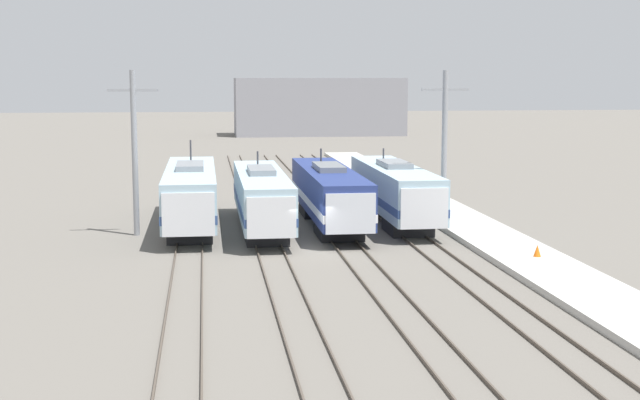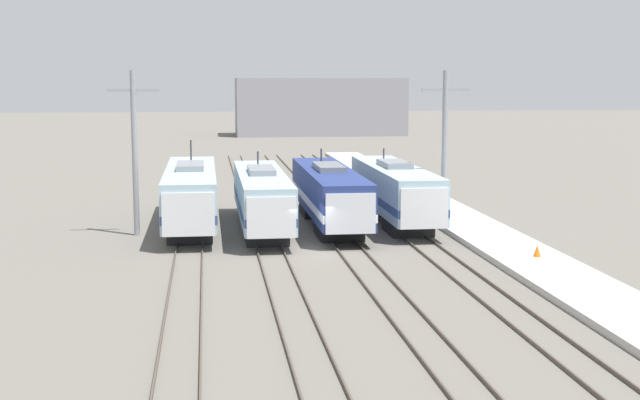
% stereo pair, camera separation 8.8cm
% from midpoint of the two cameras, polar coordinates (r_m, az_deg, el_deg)
% --- Properties ---
extents(ground_plane, '(400.00, 400.00, 0.00)m').
position_cam_midpoint_polar(ground_plane, '(48.96, -0.67, -3.30)').
color(ground_plane, '#666059').
extents(rail_pair_far_left, '(1.51, 120.00, 0.15)m').
position_cam_midpoint_polar(rail_pair_far_left, '(48.63, -8.43, -3.37)').
color(rail_pair_far_left, '#4C4238').
rests_on(rail_pair_far_left, ground_plane).
extents(rail_pair_center_left, '(1.51, 120.00, 0.15)m').
position_cam_midpoint_polar(rail_pair_center_left, '(48.74, -3.24, -3.27)').
color(rail_pair_center_left, '#4C4238').
rests_on(rail_pair_center_left, ground_plane).
extents(rail_pair_center_right, '(1.51, 120.00, 0.15)m').
position_cam_midpoint_polar(rail_pair_center_right, '(49.25, 1.87, -3.15)').
color(rail_pair_center_right, '#4C4238').
rests_on(rail_pair_center_right, ground_plane).
extents(rail_pair_far_right, '(1.51, 120.00, 0.15)m').
position_cam_midpoint_polar(rail_pair_far_right, '(50.14, 6.85, -3.00)').
color(rail_pair_far_right, '#4C4238').
rests_on(rail_pair_far_right, ground_plane).
extents(locomotive_far_left, '(3.13, 17.28, 5.30)m').
position_cam_midpoint_polar(locomotive_far_left, '(56.42, -8.33, 0.29)').
color(locomotive_far_left, '#232326').
rests_on(locomotive_far_left, ground_plane).
extents(locomotive_center_left, '(2.91, 16.73, 4.63)m').
position_cam_midpoint_polar(locomotive_center_left, '(55.13, -3.78, 0.09)').
color(locomotive_center_left, '#232326').
rests_on(locomotive_center_left, ground_plane).
extents(locomotive_center_right, '(3.05, 17.45, 4.66)m').
position_cam_midpoint_polar(locomotive_center_right, '(56.67, 0.59, 0.33)').
color(locomotive_center_right, black).
rests_on(locomotive_center_right, ground_plane).
extents(locomotive_far_right, '(3.04, 16.37, 4.61)m').
position_cam_midpoint_polar(locomotive_far_right, '(58.00, 4.82, 0.52)').
color(locomotive_far_right, '#232326').
rests_on(locomotive_far_right, ground_plane).
extents(catenary_tower_left, '(3.00, 0.35, 9.90)m').
position_cam_midpoint_polar(catenary_tower_left, '(54.34, -11.83, 3.16)').
color(catenary_tower_left, gray).
rests_on(catenary_tower_left, ground_plane).
extents(catenary_tower_right, '(3.00, 0.35, 9.90)m').
position_cam_midpoint_polar(catenary_tower_right, '(56.17, 7.92, 3.40)').
color(catenary_tower_right, gray).
rests_on(catenary_tower_right, ground_plane).
extents(platform, '(4.00, 120.00, 0.33)m').
position_cam_midpoint_polar(platform, '(51.33, 11.49, -2.75)').
color(platform, '#B7B5AD').
rests_on(platform, ground_plane).
extents(traffic_cone, '(0.39, 0.39, 0.61)m').
position_cam_midpoint_polar(traffic_cone, '(47.13, 13.68, -3.17)').
color(traffic_cone, orange).
rests_on(traffic_cone, platform).
extents(depot_building, '(27.54, 10.29, 9.36)m').
position_cam_midpoint_polar(depot_building, '(147.42, -0.09, 6.00)').
color(depot_building, gray).
rests_on(depot_building, ground_plane).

